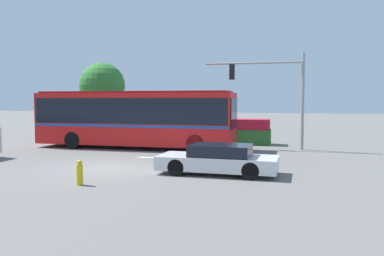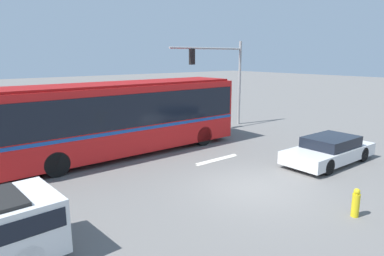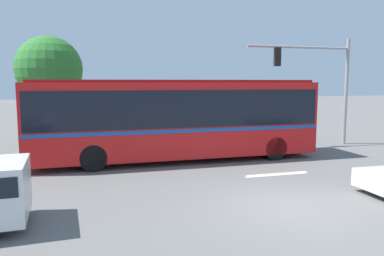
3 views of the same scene
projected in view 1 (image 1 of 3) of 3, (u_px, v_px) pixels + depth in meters
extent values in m
plane|color=slate|center=(106.00, 168.00, 16.80)|extent=(140.00, 140.00, 0.00)
cube|color=red|center=(135.00, 119.00, 23.57)|extent=(11.84, 2.63, 3.02)
cube|color=black|center=(134.00, 110.00, 23.54)|extent=(11.60, 2.67, 1.45)
cube|color=#194C9E|center=(135.00, 125.00, 23.60)|extent=(11.72, 2.66, 0.14)
cube|color=black|center=(234.00, 113.00, 22.06)|extent=(0.07, 2.18, 1.69)
cube|color=maroon|center=(134.00, 92.00, 23.46)|extent=(11.36, 2.42, 0.10)
cylinder|color=black|center=(205.00, 140.00, 23.75)|extent=(1.00, 0.31, 1.00)
cylinder|color=black|center=(196.00, 144.00, 21.57)|extent=(1.00, 0.31, 1.00)
cylinder|color=black|center=(92.00, 137.00, 25.62)|extent=(1.00, 0.31, 1.00)
cylinder|color=black|center=(73.00, 140.00, 23.44)|extent=(1.00, 0.31, 1.00)
cube|color=silver|center=(218.00, 163.00, 15.49)|extent=(4.64, 1.91, 0.53)
cube|color=black|center=(221.00, 150.00, 15.43)|extent=(2.33, 1.66, 0.45)
cylinder|color=black|center=(176.00, 167.00, 15.10)|extent=(0.65, 0.23, 0.65)
cylinder|color=black|center=(188.00, 161.00, 16.67)|extent=(0.65, 0.23, 0.65)
cylinder|color=black|center=(251.00, 171.00, 14.35)|extent=(0.65, 0.23, 0.65)
cylinder|color=black|center=(256.00, 164.00, 15.92)|extent=(0.65, 0.23, 0.65)
cylinder|color=gray|center=(303.00, 102.00, 22.66)|extent=(0.18, 0.18, 5.52)
cylinder|color=gray|center=(253.00, 63.00, 23.23)|extent=(5.68, 0.12, 0.12)
cube|color=black|center=(232.00, 72.00, 23.58)|extent=(0.30, 0.22, 0.90)
cylinder|color=red|center=(232.00, 67.00, 23.68)|extent=(0.18, 0.02, 0.18)
cylinder|color=yellow|center=(232.00, 72.00, 23.70)|extent=(0.18, 0.02, 0.18)
cylinder|color=green|center=(232.00, 77.00, 23.72)|extent=(0.18, 0.02, 0.18)
cube|color=#286028|center=(223.00, 136.00, 26.19)|extent=(6.11, 1.48, 0.96)
cube|color=#B7192D|center=(223.00, 124.00, 26.13)|extent=(5.98, 1.41, 0.65)
cylinder|color=brown|center=(103.00, 119.00, 31.34)|extent=(0.26, 0.26, 2.72)
sphere|color=#2D752D|center=(102.00, 85.00, 31.15)|extent=(3.54, 3.54, 3.54)
cylinder|color=gold|center=(80.00, 175.00, 13.48)|extent=(0.22, 0.22, 0.70)
sphere|color=gold|center=(79.00, 163.00, 13.45)|extent=(0.18, 0.18, 0.18)
cube|color=silver|center=(163.00, 158.00, 19.71)|extent=(2.40, 0.16, 0.01)
cube|color=silver|center=(160.00, 158.00, 19.57)|extent=(2.40, 0.16, 0.01)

